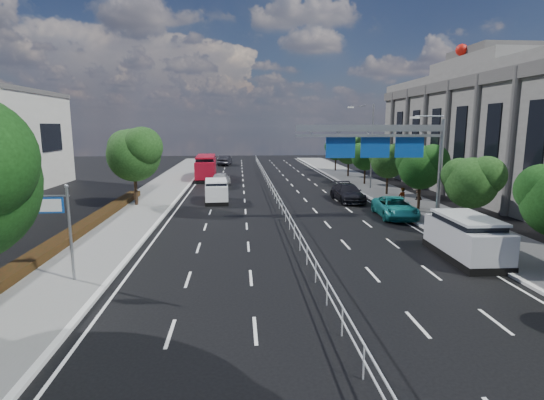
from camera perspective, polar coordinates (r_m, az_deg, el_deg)
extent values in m
plane|color=black|center=(19.69, 5.44, -10.15)|extent=(160.00, 160.00, 0.00)
cube|color=slate|center=(21.07, -27.62, -9.71)|extent=(5.00, 140.00, 0.14)
cube|color=silver|center=(20.22, -20.99, -10.03)|extent=(0.25, 140.00, 0.15)
cube|color=silver|center=(22.94, 28.43, -8.22)|extent=(0.25, 140.00, 0.15)
cube|color=silver|center=(41.24, 0.13, 1.93)|extent=(0.05, 85.00, 0.05)
cube|color=silver|center=(41.31, 0.13, 1.31)|extent=(0.05, 85.00, 0.05)
cube|color=black|center=(26.08, -27.05, -5.35)|extent=(1.00, 36.00, 0.44)
cylinder|color=gray|center=(20.14, -25.46, -4.39)|extent=(0.12, 0.12, 4.20)
sphere|color=gray|center=(19.75, -25.92, 1.67)|extent=(0.18, 0.18, 0.18)
cylinder|color=gray|center=(20.01, -27.30, 0.50)|extent=(1.30, 0.07, 0.07)
cube|color=#0D3D95|center=(20.19, -27.99, -0.63)|extent=(1.35, 0.06, 0.68)
cube|color=white|center=(20.23, -27.95, -0.61)|extent=(1.20, 0.01, 0.54)
cube|color=white|center=(20.16, -28.03, -0.65)|extent=(1.20, 0.01, 0.54)
cylinder|color=gray|center=(31.59, 21.65, 3.52)|extent=(0.28, 0.28, 7.20)
cube|color=gray|center=(29.57, 13.17, 9.40)|extent=(10.20, 0.25, 0.45)
cube|color=gray|center=(29.57, 13.13, 8.43)|extent=(10.20, 0.18, 0.18)
cylinder|color=gray|center=(31.01, 20.41, 10.53)|extent=(2.00, 0.10, 0.10)
cube|color=silver|center=(30.61, 18.67, 10.46)|extent=(0.60, 0.25, 0.15)
cube|color=#0D3D95|center=(30.72, 17.99, 6.76)|extent=(2.00, 0.08, 1.40)
cube|color=white|center=(30.77, 17.95, 6.76)|extent=(1.80, 0.02, 1.20)
cube|color=#0D3D95|center=(29.90, 13.70, 6.88)|extent=(2.00, 0.08, 1.40)
cube|color=white|center=(29.94, 13.67, 6.89)|extent=(1.80, 0.02, 1.20)
cube|color=#0D3D95|center=(29.24, 9.19, 6.97)|extent=(2.00, 0.08, 1.40)
cube|color=white|center=(29.29, 9.17, 6.98)|extent=(1.80, 0.02, 1.20)
cylinder|color=gray|center=(46.44, 13.27, 6.90)|extent=(0.16, 0.16, 9.00)
cylinder|color=gray|center=(46.09, 12.04, 12.28)|extent=(0.10, 2.40, 0.10)
cube|color=silver|center=(45.76, 10.56, 12.16)|extent=(0.60, 0.25, 0.15)
cube|color=slate|center=(48.58, 29.98, 7.74)|extent=(14.00, 36.00, 12.00)
cube|color=#4C4947|center=(45.14, 22.82, 14.08)|extent=(0.40, 36.00, 1.00)
cube|color=slate|center=(48.93, 30.67, 15.47)|extent=(13.00, 12.00, 1.20)
cube|color=#4C4947|center=(49.06, 30.78, 16.62)|extent=(12.00, 7.00, 0.90)
sphere|color=#B2140C|center=(45.94, 24.15, 17.94)|extent=(1.10, 1.10, 1.10)
cylinder|color=black|center=(37.58, -17.86, 1.81)|extent=(0.28, 0.28, 3.50)
sphere|color=black|center=(37.32, -18.08, 5.75)|extent=(4.40, 4.40, 4.40)
sphere|color=black|center=(36.45, -17.02, 6.82)|extent=(3.30, 3.30, 3.30)
sphere|color=black|center=(38.12, -19.02, 6.62)|extent=(3.08, 3.08, 3.08)
sphere|color=black|center=(23.08, 32.54, 1.16)|extent=(2.38, 2.38, 2.38)
cylinder|color=black|center=(29.57, 24.94, -1.62)|extent=(0.21, 0.21, 2.60)
sphere|color=black|center=(29.27, 25.21, 2.08)|extent=(3.20, 3.20, 3.20)
sphere|color=black|center=(29.13, 26.84, 2.95)|extent=(2.40, 2.40, 2.40)
sphere|color=black|center=(29.37, 23.86, 3.02)|extent=(2.24, 2.24, 2.24)
cylinder|color=black|center=(36.16, 19.18, 0.88)|extent=(0.22, 0.22, 2.80)
sphere|color=black|center=(35.91, 19.37, 4.14)|extent=(3.50, 3.50, 3.50)
sphere|color=black|center=(35.68, 20.79, 4.93)|extent=(2.62, 2.62, 2.62)
sphere|color=black|center=(36.11, 18.18, 4.95)|extent=(2.45, 2.45, 2.45)
cylinder|color=black|center=(43.07, 15.22, 2.39)|extent=(0.22, 0.22, 2.70)
sphere|color=black|center=(42.86, 15.34, 5.04)|extent=(3.30, 3.30, 3.30)
sphere|color=black|center=(42.59, 16.44, 5.68)|extent=(2.48, 2.48, 2.47)
sphere|color=black|center=(43.11, 14.42, 5.68)|extent=(2.31, 2.31, 2.31)
cylinder|color=black|center=(50.15, 12.36, 3.50)|extent=(0.21, 0.21, 2.65)
sphere|color=black|center=(49.97, 12.44, 5.73)|extent=(3.20, 3.20, 3.20)
sphere|color=black|center=(49.67, 13.34, 6.29)|extent=(2.40, 2.40, 2.40)
sphere|color=black|center=(50.24, 11.69, 6.27)|extent=(2.24, 2.24, 2.24)
cylinder|color=black|center=(57.32, 10.21, 4.45)|extent=(0.23, 0.23, 2.85)
sphere|color=black|center=(57.16, 10.28, 6.56)|extent=(3.60, 3.60, 3.60)
sphere|color=black|center=(56.80, 11.14, 7.08)|extent=(2.70, 2.70, 2.70)
sphere|color=black|center=(57.50, 9.54, 7.05)|extent=(2.52, 2.52, 2.52)
cylinder|color=black|center=(64.58, 8.54, 4.99)|extent=(0.21, 0.21, 2.60)
sphere|color=black|center=(64.45, 8.58, 6.69)|extent=(3.10, 3.10, 3.10)
sphere|color=black|center=(64.11, 9.23, 7.12)|extent=(2.32, 2.33, 2.32)
sphere|color=black|center=(64.76, 8.03, 7.09)|extent=(2.17, 2.17, 2.17)
cube|color=black|center=(38.54, -7.49, 0.02)|extent=(2.30, 4.71, 0.33)
cube|color=white|center=(38.42, -7.52, 1.18)|extent=(2.26, 4.62, 1.35)
cube|color=black|center=(38.32, -7.54, 2.18)|extent=(2.01, 3.35, 0.60)
cube|color=white|center=(38.28, -7.55, 2.62)|extent=(2.11, 3.63, 0.12)
cylinder|color=black|center=(37.05, -8.71, -0.14)|extent=(0.33, 0.69, 0.67)
cylinder|color=black|center=(37.08, -6.19, -0.08)|extent=(0.33, 0.69, 0.67)
cylinder|color=black|center=(39.97, -8.71, 0.59)|extent=(0.33, 0.69, 0.67)
cylinder|color=black|center=(40.00, -6.37, 0.65)|extent=(0.33, 0.69, 0.67)
cube|color=black|center=(55.47, -8.82, 2.99)|extent=(2.72, 10.12, 0.30)
cube|color=maroon|center=(55.33, -8.85, 4.31)|extent=(2.67, 9.92, 2.04)
cube|color=black|center=(55.24, -8.88, 5.37)|extent=(2.39, 7.16, 0.90)
cube|color=maroon|center=(55.21, -8.89, 5.83)|extent=(2.50, 7.75, 0.18)
cylinder|color=black|center=(52.28, -10.05, 2.71)|extent=(0.28, 0.63, 0.62)
cylinder|color=black|center=(52.19, -7.89, 2.76)|extent=(0.28, 0.63, 0.62)
cylinder|color=black|center=(58.72, -9.65, 3.50)|extent=(0.28, 0.63, 0.62)
cylinder|color=black|center=(58.64, -7.73, 3.54)|extent=(0.28, 0.63, 0.62)
imported|color=#9B9DA2|center=(48.36, -6.90, 2.81)|extent=(2.25, 4.87, 1.62)
imported|color=black|center=(74.64, -6.36, 5.34)|extent=(2.49, 5.34, 1.69)
cube|color=black|center=(24.19, 24.49, -6.73)|extent=(2.42, 5.43, 0.37)
cube|color=#B3B6BB|center=(23.96, 24.64, -4.69)|extent=(2.38, 5.33, 1.52)
cube|color=black|center=(23.79, 24.77, -2.92)|extent=(2.16, 3.85, 0.67)
cube|color=#B3B6BB|center=(23.73, 24.83, -2.13)|extent=(2.26, 4.17, 0.13)
cylinder|color=black|center=(22.24, 24.41, -7.62)|extent=(0.34, 0.76, 0.76)
cylinder|color=black|center=(23.15, 28.58, -7.28)|extent=(0.34, 0.76, 0.76)
cylinder|color=black|center=(25.24, 20.82, -5.34)|extent=(0.34, 0.76, 0.76)
cylinder|color=black|center=(26.05, 24.62, -5.14)|extent=(0.34, 0.76, 0.76)
imported|color=#1B7C7B|center=(32.90, 16.21, -0.97)|extent=(2.87, 5.55, 1.50)
imported|color=black|center=(38.93, 10.13, 0.97)|extent=(2.43, 5.50, 1.57)
imported|color=gray|center=(35.17, 17.06, 0.16)|extent=(0.77, 0.64, 1.80)
imported|color=gray|center=(40.61, 19.03, 1.23)|extent=(0.99, 0.89, 1.68)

